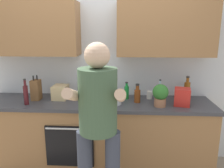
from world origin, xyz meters
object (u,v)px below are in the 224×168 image
(bottle_hotsauce, at_px, (89,93))
(bottle_wine, at_px, (26,94))
(bottle_water, at_px, (160,93))
(grocery_bag_bread, at_px, (60,92))
(bottle_soda, at_px, (127,92))
(grocery_bag_crisps, at_px, (182,97))
(bottle_syrup, at_px, (187,90))
(person_standing, at_px, (98,120))
(knife_block, at_px, (36,90))
(potted_herb, at_px, (160,94))
(bottle_oil, at_px, (85,94))
(cup_coffee, at_px, (149,95))
(bottle_vinegar, at_px, (137,95))
(mixing_bowl, at_px, (113,100))

(bottle_hotsauce, height_order, bottle_wine, bottle_wine)
(bottle_water, xyz_separation_m, grocery_bag_bread, (-1.25, 0.05, -0.03))
(bottle_soda, bearing_deg, grocery_bag_crisps, -17.83)
(bottle_soda, bearing_deg, bottle_wine, -166.12)
(bottle_syrup, relative_size, bottle_hotsauce, 1.15)
(bottle_syrup, bearing_deg, person_standing, -136.74)
(knife_block, bearing_deg, potted_herb, -6.40)
(bottle_oil, xyz_separation_m, cup_coffee, (0.79, 0.27, -0.08))
(person_standing, xyz_separation_m, bottle_wine, (-0.93, 0.62, 0.04))
(bottle_wine, height_order, grocery_bag_crisps, bottle_wine)
(bottle_wine, bearing_deg, bottle_syrup, 9.86)
(bottle_water, bearing_deg, cup_coffee, 132.21)
(potted_herb, bearing_deg, bottle_water, 84.13)
(bottle_soda, distance_m, bottle_water, 0.41)
(bottle_wine, bearing_deg, bottle_water, 7.17)
(bottle_vinegar, height_order, bottle_hotsauce, bottle_hotsauce)
(bottle_water, xyz_separation_m, knife_block, (-1.54, -0.00, 0.01))
(bottle_syrup, bearing_deg, bottle_water, -159.03)
(bottle_vinegar, relative_size, grocery_bag_bread, 1.06)
(grocery_bag_bread, bearing_deg, bottle_vinegar, -4.97)
(bottle_soda, bearing_deg, bottle_hotsauce, -166.17)
(bottle_syrup, xyz_separation_m, knife_block, (-1.91, -0.14, 0.01))
(bottle_hotsauce, distance_m, potted_herb, 0.87)
(bottle_hotsauce, bearing_deg, bottle_water, 1.47)
(bottle_wine, xyz_separation_m, mixing_bowl, (1.02, 0.08, -0.09))
(knife_block, bearing_deg, bottle_water, 0.15)
(bottle_water, bearing_deg, bottle_vinegar, -172.25)
(bottle_water, xyz_separation_m, cup_coffee, (-0.11, 0.12, -0.07))
(bottle_wine, relative_size, grocery_bag_bread, 1.42)
(grocery_bag_bread, bearing_deg, mixing_bowl, -13.72)
(bottle_wine, height_order, cup_coffee, bottle_wine)
(bottle_syrup, distance_m, potted_herb, 0.50)
(grocery_bag_bread, height_order, grocery_bag_crisps, grocery_bag_crisps)
(bottle_water, relative_size, mixing_bowl, 1.34)
(mixing_bowl, bearing_deg, cup_coffee, 27.43)
(potted_herb, bearing_deg, mixing_bowl, 174.09)
(bottle_hotsauce, height_order, cup_coffee, bottle_hotsauce)
(person_standing, height_order, potted_herb, person_standing)
(bottle_soda, bearing_deg, person_standing, -105.61)
(bottle_soda, xyz_separation_m, bottle_vinegar, (0.13, -0.13, 0.00))
(person_standing, distance_m, cup_coffee, 1.09)
(person_standing, bearing_deg, bottle_vinegar, 63.87)
(bottle_syrup, bearing_deg, grocery_bag_bread, -176.73)
(cup_coffee, distance_m, grocery_bag_crisps, 0.43)
(knife_block, height_order, potted_herb, knife_block)
(grocery_bag_crisps, bearing_deg, bottle_oil, -178.23)
(cup_coffee, bearing_deg, grocery_bag_bread, -176.35)
(bottle_syrup, bearing_deg, potted_herb, -140.53)
(bottle_vinegar, distance_m, potted_herb, 0.29)
(person_standing, relative_size, cup_coffee, 16.81)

